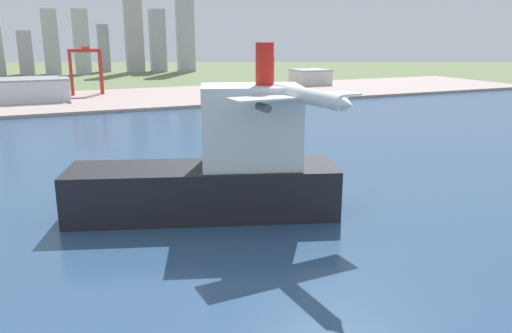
# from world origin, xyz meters

# --- Properties ---
(ground_plane) EXTENTS (2400.00, 2400.00, 0.00)m
(ground_plane) POSITION_xyz_m (0.00, 300.00, 0.00)
(ground_plane) COLOR #63734A
(water_bay) EXTENTS (840.00, 360.00, 0.15)m
(water_bay) POSITION_xyz_m (0.00, 240.00, 0.07)
(water_bay) COLOR #2D4C70
(water_bay) RESTS_ON ground
(industrial_pier) EXTENTS (840.00, 140.00, 2.50)m
(industrial_pier) POSITION_xyz_m (0.00, 490.00, 1.25)
(industrial_pier) COLOR #AB9790
(industrial_pier) RESTS_ON ground
(airplane_landing) EXTENTS (38.97, 43.74, 13.35)m
(airplane_landing) POSITION_xyz_m (17.24, 173.72, 38.51)
(airplane_landing) COLOR silver
(cargo_ship) EXTENTS (84.40, 46.70, 52.19)m
(cargo_ship) POSITION_xyz_m (0.43, 193.91, 14.59)
(cargo_ship) COLOR black
(cargo_ship) RESTS_ON water_bay
(port_crane_red) EXTENTS (27.52, 42.50, 42.03)m
(port_crane_red) POSITION_xyz_m (-6.39, 525.12, 33.01)
(port_crane_red) COLOR #B72D23
(port_crane_red) RESTS_ON industrial_pier
(warehouse_main) EXTENTS (55.97, 42.20, 17.72)m
(warehouse_main) POSITION_xyz_m (-51.19, 499.47, 11.38)
(warehouse_main) COLOR silver
(warehouse_main) RESTS_ON industrial_pier
(warehouse_annex) EXTENTS (35.36, 33.75, 15.74)m
(warehouse_annex) POSITION_xyz_m (218.91, 526.42, 10.39)
(warehouse_annex) COLOR silver
(warehouse_annex) RESTS_ON industrial_pier
(distant_skyline) EXTENTS (354.78, 62.25, 155.41)m
(distant_skyline) POSITION_xyz_m (24.74, 811.94, 57.23)
(distant_skyline) COLOR #ACADB8
(distant_skyline) RESTS_ON ground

